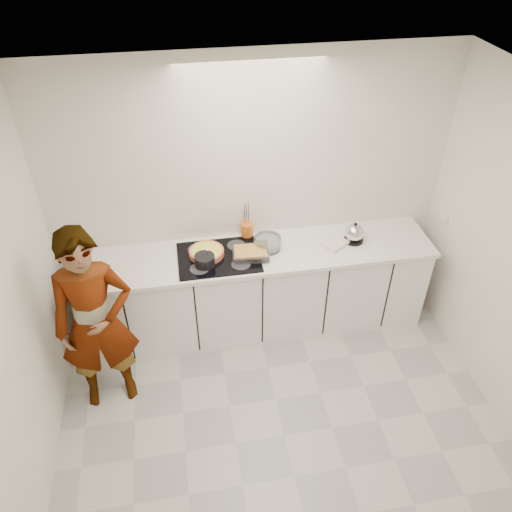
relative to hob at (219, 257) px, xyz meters
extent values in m
cube|color=beige|center=(0.35, -1.26, -0.92)|extent=(3.60, 3.20, 0.00)
cube|color=white|center=(0.35, -1.26, 1.68)|extent=(3.60, 3.20, 0.00)
cube|color=white|center=(0.35, 0.34, 0.38)|extent=(3.60, 0.00, 2.60)
cube|color=white|center=(-1.45, -1.26, 0.38)|extent=(0.00, 3.20, 2.60)
cube|color=white|center=(2.14, 0.07, 0.15)|extent=(0.02, 0.15, 0.09)
cube|color=white|center=(0.35, 0.02, -0.48)|extent=(3.20, 0.58, 0.87)
cube|color=white|center=(0.35, 0.02, -0.03)|extent=(3.24, 0.64, 0.04)
cube|color=black|center=(0.00, 0.00, 0.00)|extent=(0.72, 0.54, 0.01)
cylinder|color=#C56442|center=(-0.10, 0.05, 0.03)|extent=(0.40, 0.40, 0.05)
cylinder|color=#F8E947|center=(-0.10, 0.05, 0.05)|extent=(0.35, 0.35, 0.01)
cylinder|color=black|center=(-0.13, -0.10, 0.06)|extent=(0.20, 0.20, 0.10)
cylinder|color=silver|center=(-0.11, -0.08, 0.10)|extent=(0.04, 0.07, 0.15)
cube|color=silver|center=(0.28, -0.04, 0.04)|extent=(0.34, 0.26, 0.06)
cube|color=#E5A24F|center=(0.28, -0.04, 0.06)|extent=(0.30, 0.22, 0.02)
cylinder|color=silver|center=(0.46, 0.07, 0.05)|extent=(0.32, 0.32, 0.11)
cylinder|color=white|center=(0.46, 0.07, 0.03)|extent=(0.27, 0.27, 0.05)
cube|color=white|center=(1.07, 0.00, 0.01)|extent=(0.27, 0.25, 0.04)
cylinder|color=black|center=(1.26, 0.04, 0.00)|extent=(0.23, 0.23, 0.02)
sphere|color=silver|center=(1.26, 0.04, 0.09)|extent=(0.23, 0.23, 0.17)
sphere|color=black|center=(1.26, 0.04, 0.18)|extent=(0.04, 0.04, 0.03)
cylinder|color=orange|center=(0.30, 0.28, 0.06)|extent=(0.14, 0.14, 0.14)
imported|color=white|center=(-1.03, -0.59, -0.06)|extent=(0.67, 0.49, 1.71)
camera|label=1|loc=(-0.28, -3.50, 2.71)|focal=35.00mm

